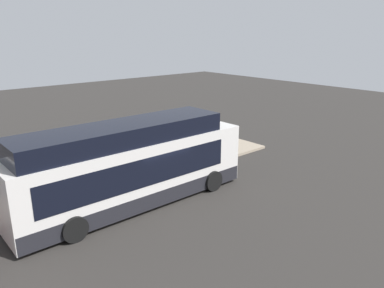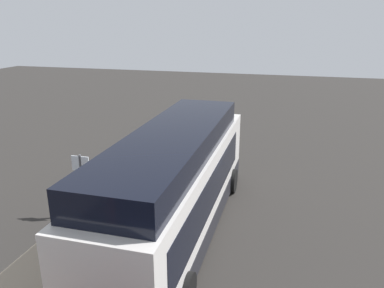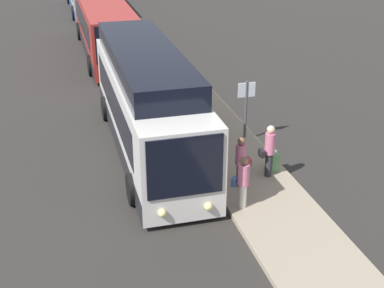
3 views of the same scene
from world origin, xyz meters
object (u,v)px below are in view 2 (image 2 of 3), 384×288
at_px(passenger_with_bags, 128,159).
at_px(suitcase, 118,175).
at_px(passenger_boarding, 172,152).
at_px(passenger_waiting, 155,160).
at_px(bus_lead, 178,188).
at_px(sign_post, 82,176).

distance_m(passenger_with_bags, suitcase, 0.85).
bearing_deg(passenger_boarding, passenger_waiting, 15.60).
relative_size(bus_lead, sign_post, 4.89).
xyz_separation_m(passenger_with_bags, suitcase, (-0.37, 0.36, -0.68)).
relative_size(bus_lead, passenger_boarding, 6.55).
distance_m(bus_lead, passenger_with_bags, 4.84).
bearing_deg(passenger_with_bags, sign_post, -11.18).
xyz_separation_m(bus_lead, passenger_waiting, (3.81, 2.25, -0.62)).
distance_m(bus_lead, suitcase, 4.97).
xyz_separation_m(bus_lead, sign_post, (0.29, 3.69, -0.10)).
bearing_deg(passenger_waiting, sign_post, 153.80).
distance_m(suitcase, sign_post, 3.01).
distance_m(passenger_boarding, passenger_waiting, 1.32).
height_order(passenger_boarding, suitcase, passenger_boarding).
height_order(passenger_with_bags, sign_post, sign_post).
bearing_deg(suitcase, bus_lead, -129.90).
relative_size(bus_lead, passenger_waiting, 6.53).
relative_size(suitcase, sign_post, 0.39).
height_order(passenger_with_bags, suitcase, passenger_with_bags).
height_order(suitcase, sign_post, sign_post).
bearing_deg(suitcase, passenger_waiting, -63.58).
height_order(passenger_waiting, passenger_with_bags, passenger_with_bags).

